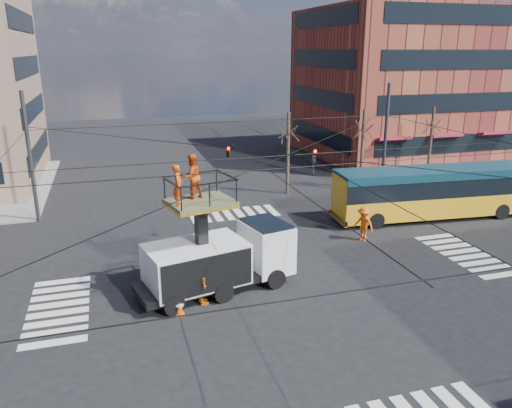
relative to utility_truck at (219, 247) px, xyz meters
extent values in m
plane|color=black|center=(3.20, 0.13, -2.02)|extent=(120.00, 120.00, 0.00)
cube|color=slate|center=(24.20, 21.13, -1.96)|extent=(18.00, 18.00, 0.12)
cube|color=black|center=(-9.80, 24.13, 0.31)|extent=(0.12, 13.60, 1.50)
cube|color=black|center=(-9.80, 24.13, 3.64)|extent=(0.12, 13.60, 1.50)
cube|color=black|center=(-9.80, 24.13, 6.98)|extent=(0.12, 13.60, 1.50)
cube|color=black|center=(-9.80, 24.13, 10.31)|extent=(0.12, 13.60, 1.50)
cube|color=maroon|center=(25.20, 24.13, 4.98)|extent=(20.00, 16.00, 14.00)
cube|color=black|center=(25.20, 16.13, 0.43)|extent=(17.00, 0.12, 1.58)
cube|color=black|center=(15.20, 24.13, 0.43)|extent=(0.12, 13.60, 1.58)
cube|color=black|center=(25.20, 16.13, 3.93)|extent=(17.00, 0.12, 1.57)
cube|color=black|center=(15.20, 24.13, 3.93)|extent=(0.12, 13.60, 1.57)
cube|color=black|center=(25.20, 16.13, 7.43)|extent=(17.00, 0.12, 1.57)
cube|color=black|center=(15.20, 24.13, 7.43)|extent=(0.12, 13.60, 1.57)
cube|color=black|center=(25.20, 16.13, 10.93)|extent=(17.00, 0.12, 1.57)
cube|color=black|center=(15.20, 24.13, 10.93)|extent=(0.12, 13.60, 1.57)
cylinder|color=#2D2D30|center=(15.20, 12.13, 1.98)|extent=(0.24, 0.24, 8.00)
cylinder|color=#2D2D30|center=(-8.80, 12.13, 1.98)|extent=(0.24, 0.24, 8.00)
cylinder|color=black|center=(3.20, 12.13, 3.68)|extent=(24.00, 0.03, 0.03)
cylinder|color=black|center=(3.20, -11.87, 3.68)|extent=(24.00, 0.03, 0.03)
cylinder|color=black|center=(3.20, 0.13, 3.88)|extent=(24.02, 24.02, 0.03)
cylinder|color=black|center=(3.20, 0.13, 3.88)|extent=(24.02, 24.02, 0.03)
cylinder|color=black|center=(3.20, -1.07, 3.58)|extent=(24.00, 0.03, 0.03)
cylinder|color=black|center=(3.20, 1.33, 3.58)|extent=(24.00, 0.03, 0.03)
cylinder|color=black|center=(2.00, 0.13, 3.48)|extent=(0.03, 24.00, 0.03)
cylinder|color=black|center=(4.40, 0.13, 3.48)|extent=(0.03, 24.00, 0.03)
imported|color=black|center=(5.70, 3.13, 3.08)|extent=(0.16, 0.20, 1.00)
imported|color=black|center=(1.70, 5.13, 3.33)|extent=(0.26, 1.24, 0.50)
cylinder|color=#382B21|center=(8.20, 13.63, 0.98)|extent=(0.24, 0.24, 6.00)
cylinder|color=#382B21|center=(14.20, 13.63, 0.98)|extent=(0.24, 0.24, 6.00)
cylinder|color=#382B21|center=(20.20, 13.63, 0.98)|extent=(0.24, 0.24, 6.00)
cube|color=black|center=(-0.19, -0.05, -1.47)|extent=(7.31, 3.71, 0.30)
cube|color=silver|center=(2.35, 0.53, -0.47)|extent=(2.29, 2.74, 2.20)
cube|color=black|center=(2.35, 0.53, 0.33)|extent=(2.07, 2.60, 0.80)
cube|color=silver|center=(-1.06, -0.25, -0.57)|extent=(4.65, 3.38, 1.80)
cylinder|color=black|center=(2.41, -0.64, -1.57)|extent=(0.96, 0.54, 0.90)
cylinder|color=black|center=(1.90, 1.60, -1.57)|extent=(0.96, 0.54, 0.90)
cylinder|color=black|center=(-0.12, -1.22, -1.57)|extent=(0.96, 0.54, 0.90)
cylinder|color=black|center=(-0.64, 1.02, -1.57)|extent=(0.96, 0.54, 0.90)
cylinder|color=black|center=(-2.27, -1.71, -1.57)|extent=(0.96, 0.54, 0.90)
cylinder|color=black|center=(-2.78, 0.53, -1.57)|extent=(0.96, 0.54, 0.90)
cube|color=black|center=(-0.77, -0.19, 0.78)|extent=(0.54, 0.54, 2.80)
cube|color=#4A5432|center=(-0.77, -0.19, 2.17)|extent=(3.00, 2.63, 0.12)
cube|color=yellow|center=(-0.77, -0.19, 2.05)|extent=(3.00, 2.63, 0.12)
imported|color=#CE450D|center=(-1.73, -0.63, 3.07)|extent=(0.53, 0.69, 1.68)
imported|color=#CE450D|center=(-1.02, 0.24, 3.18)|extent=(1.13, 1.02, 1.89)
cube|color=gold|center=(15.32, 5.80, -1.07)|extent=(13.24, 3.64, 1.30)
cube|color=black|center=(15.32, 5.80, 0.13)|extent=(13.24, 3.59, 1.10)
cube|color=#0E313F|center=(15.32, 5.80, 0.93)|extent=(13.24, 3.64, 0.50)
cube|color=gold|center=(8.91, 6.32, -0.42)|extent=(0.45, 2.48, 2.80)
cube|color=black|center=(8.86, 6.32, -1.57)|extent=(0.36, 2.60, 0.30)
cube|color=gold|center=(9.01, 6.31, 0.83)|extent=(0.23, 1.60, 0.35)
cylinder|color=black|center=(10.67, 4.99, -1.52)|extent=(1.02, 0.38, 1.00)
cylinder|color=black|center=(10.86, 7.34, -1.52)|extent=(1.02, 0.38, 1.00)
cylinder|color=black|center=(19.14, 4.31, -1.52)|extent=(1.02, 0.38, 1.00)
cylinder|color=black|center=(19.33, 6.66, -1.52)|extent=(1.02, 0.38, 1.00)
cone|color=#D65109|center=(-2.06, -1.80, -1.68)|extent=(0.36, 0.36, 0.69)
imported|color=orange|center=(-1.00, -1.17, -1.01)|extent=(0.55, 1.21, 2.03)
imported|color=#F25B0F|center=(8.98, 3.47, -1.05)|extent=(1.25, 1.46, 1.96)
camera|label=1|loc=(-4.24, -19.83, 8.24)|focal=35.00mm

